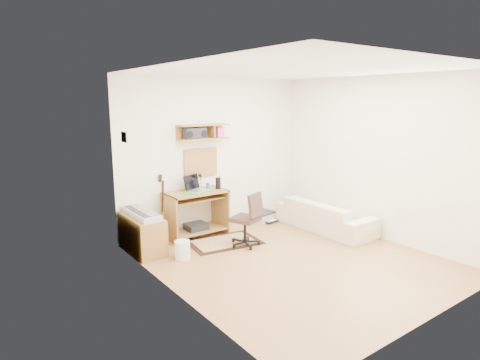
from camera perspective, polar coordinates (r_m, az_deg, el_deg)
floor at (r=5.87m, az=7.39°, el=-11.13°), size 3.60×4.00×0.01m
ceiling at (r=5.45m, az=8.10°, el=15.19°), size 3.60×4.00×0.01m
back_wall at (r=7.07m, az=-3.59°, el=3.74°), size 3.60×0.01×2.60m
left_wall at (r=4.47m, az=-9.23°, el=-0.77°), size 0.01×4.00×2.60m
right_wall at (r=6.87m, az=18.68°, el=2.95°), size 0.01×4.00×2.60m
wall_shelf at (r=6.77m, az=-5.19°, el=6.78°), size 0.90×0.25×0.26m
cork_board at (r=6.92m, az=-5.56°, el=2.45°), size 0.64×0.03×0.49m
wall_photo at (r=5.78m, az=-16.03°, el=5.85°), size 0.02×0.20×0.15m
desk at (r=6.74m, az=-6.24°, el=-4.72°), size 1.00×0.55×0.75m
laptop at (r=6.62m, az=-6.04°, el=-0.47°), size 0.46×0.46×0.27m
speaker at (r=6.79m, az=-3.11°, el=-0.43°), size 0.09×0.09×0.20m
desk_lamp at (r=6.83m, az=-5.54°, el=-0.12°), size 0.09×0.09×0.26m
pencil_cup at (r=6.87m, az=-4.58°, el=-0.77°), size 0.06×0.06×0.09m
boombox at (r=6.68m, az=-6.43°, el=6.53°), size 0.37×0.17×0.19m
rug at (r=6.48m, az=-2.27°, el=-8.72°), size 1.20×0.88×0.01m
task_chair at (r=6.22m, az=0.72°, el=-5.51°), size 0.57×0.57×0.86m
cabinet at (r=6.19m, az=-13.65°, el=-7.39°), size 0.40×0.90×0.55m
music_keyboard at (r=6.10m, az=-13.79°, el=-4.60°), size 0.27×0.87×0.08m
guitar at (r=6.59m, az=-10.65°, el=-3.82°), size 0.32×0.24×1.06m
waste_basket at (r=5.87m, az=-8.13°, el=-9.73°), size 0.25×0.25×0.26m
printer at (r=7.57m, az=3.23°, el=-5.17°), size 0.49×0.42×0.17m
sofa at (r=7.13m, az=11.93°, el=-4.24°), size 0.52×1.78×0.70m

